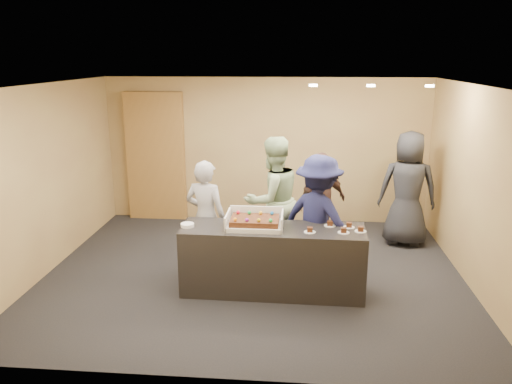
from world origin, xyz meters
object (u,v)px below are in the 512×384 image
(cake_box, at_px, (255,223))
(person_navy_man, at_px, (319,219))
(serving_counter, at_px, (273,260))
(plate_stack, at_px, (187,225))
(person_sage_man, at_px, (273,200))
(person_brown_extra, at_px, (321,203))
(sheet_cake, at_px, (255,220))
(person_server_grey, at_px, (206,218))
(storage_cabinet, at_px, (156,157))
(person_dark_suit, at_px, (408,189))

(cake_box, height_order, person_navy_man, person_navy_man)
(serving_counter, xyz_separation_m, cake_box, (-0.24, 0.03, 0.50))
(plate_stack, bearing_deg, cake_box, 4.64)
(cake_box, bearing_deg, person_sage_man, 80.39)
(plate_stack, relative_size, person_sage_man, 0.09)
(person_navy_man, relative_size, person_brown_extra, 1.10)
(sheet_cake, bearing_deg, person_server_grey, 144.35)
(person_navy_man, xyz_separation_m, person_brown_extra, (0.08, 1.07, -0.08))
(plate_stack, relative_size, person_server_grey, 0.11)
(person_sage_man, bearing_deg, person_server_grey, -5.32)
(storage_cabinet, height_order, person_dark_suit, storage_cabinet)
(storage_cabinet, distance_m, person_navy_man, 3.93)
(person_brown_extra, bearing_deg, serving_counter, 26.73)
(sheet_cake, bearing_deg, storage_cabinet, 126.02)
(person_brown_extra, bearing_deg, plate_stack, 1.91)
(person_brown_extra, bearing_deg, person_dark_suit, 158.54)
(cake_box, xyz_separation_m, person_sage_man, (0.18, 1.04, 0.02))
(person_navy_man, relative_size, person_dark_suit, 0.93)
(sheet_cake, relative_size, person_brown_extra, 0.39)
(storage_cabinet, distance_m, plate_stack, 3.28)
(plate_stack, distance_m, person_server_grey, 0.60)
(person_navy_man, bearing_deg, sheet_cake, 62.40)
(cake_box, xyz_separation_m, person_dark_suit, (2.35, 1.93, 0.01))
(serving_counter, distance_m, plate_stack, 1.22)
(plate_stack, xyz_separation_m, person_brown_extra, (1.82, 1.56, -0.11))
(person_server_grey, relative_size, person_navy_man, 0.93)
(cake_box, distance_m, sheet_cake, 0.06)
(serving_counter, xyz_separation_m, person_sage_man, (-0.06, 1.07, 0.52))
(person_navy_man, bearing_deg, person_dark_suit, -100.54)
(person_sage_man, relative_size, person_navy_man, 1.08)
(serving_counter, height_order, sheet_cake, sheet_cake)
(person_brown_extra, bearing_deg, cake_box, 19.24)
(sheet_cake, height_order, person_dark_suit, person_dark_suit)
(storage_cabinet, xyz_separation_m, person_brown_extra, (3.09, -1.45, -0.40))
(person_sage_man, bearing_deg, serving_counter, 58.40)
(serving_counter, relative_size, person_brown_extra, 1.47)
(sheet_cake, relative_size, person_sage_man, 0.32)
(person_server_grey, xyz_separation_m, person_brown_extra, (1.68, 0.98, -0.02))
(cake_box, height_order, person_dark_suit, person_dark_suit)
(storage_cabinet, height_order, person_sage_man, storage_cabinet)
(plate_stack, bearing_deg, serving_counter, 2.27)
(person_server_grey, bearing_deg, person_navy_man, -167.72)
(serving_counter, xyz_separation_m, person_dark_suit, (2.11, 1.96, 0.51))
(sheet_cake, height_order, person_brown_extra, person_brown_extra)
(plate_stack, xyz_separation_m, person_server_grey, (0.13, 0.58, -0.09))
(plate_stack, bearing_deg, person_sage_man, 46.31)
(sheet_cake, distance_m, person_navy_man, 0.96)
(sheet_cake, relative_size, person_dark_suit, 0.33)
(person_server_grey, xyz_separation_m, person_navy_man, (1.60, -0.09, 0.06))
(sheet_cake, bearing_deg, plate_stack, -177.11)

